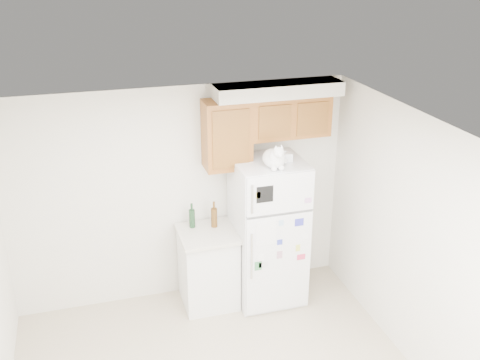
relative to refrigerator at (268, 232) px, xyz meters
name	(u,v)px	position (x,y,z in m)	size (l,w,h in m)	color
room_shell	(233,231)	(-0.79, -1.36, 0.82)	(3.84, 4.04, 2.52)	silver
refrigerator	(268,232)	(0.00, 0.00, 0.00)	(0.76, 0.78, 1.70)	white
base_counter	(208,267)	(-0.69, 0.07, -0.39)	(0.64, 0.64, 0.92)	white
cat	(275,158)	(-0.01, -0.18, 0.96)	(0.28, 0.42, 0.29)	white
storage_box_back	(276,155)	(0.09, 0.05, 0.90)	(0.18, 0.13, 0.10)	white
storage_box_front	(285,157)	(0.17, -0.02, 0.89)	(0.15, 0.11, 0.09)	white
bottle_green	(192,215)	(-0.83, 0.22, 0.21)	(0.07, 0.07, 0.29)	#19381E
bottle_amber	(214,214)	(-0.59, 0.16, 0.22)	(0.07, 0.07, 0.31)	#593814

